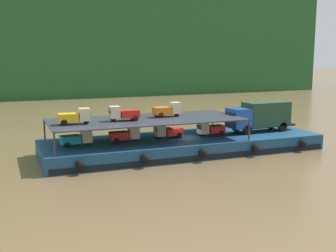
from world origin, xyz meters
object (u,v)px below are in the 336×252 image
Objects in this scene: mini_truck_lower_mid at (168,131)px; mini_truck_upper_stern at (75,116)px; mini_truck_upper_mid at (124,113)px; covered_lorry at (260,116)px; mini_truck_lower_aft at (125,135)px; mini_truck_lower_fore at (210,129)px; mini_truck_upper_fore at (168,110)px; mini_truck_lower_stern at (77,138)px; cargo_barge at (183,145)px.

mini_truck_upper_stern reaches higher than mini_truck_lower_mid.
mini_truck_lower_mid is 4.92m from mini_truck_upper_mid.
covered_lorry is 2.89× the size of mini_truck_lower_aft.
mini_truck_lower_mid is 4.44m from mini_truck_lower_fore.
mini_truck_upper_mid is 4.81m from mini_truck_upper_fore.
covered_lorry is at bearing -5.23° from mini_truck_upper_fore.
mini_truck_upper_stern is (-4.63, -0.41, 2.00)m from mini_truck_lower_aft.
mini_truck_lower_aft and mini_truck_lower_fore have the same top height.
mini_truck_upper_stern is 9.33m from mini_truck_upper_fore.
mini_truck_lower_aft is 0.99× the size of mini_truck_lower_fore.
mini_truck_upper_mid is 1.00× the size of mini_truck_upper_fore.
mini_truck_lower_stern is at bearing 57.04° from mini_truck_upper_stern.
mini_truck_lower_mid is at bearing 178.43° from covered_lorry.
mini_truck_lower_mid is (8.85, 0.39, 0.00)m from mini_truck_lower_stern.
mini_truck_lower_aft is at bearing -179.06° from cargo_barge.
covered_lorry is at bearing 1.05° from mini_truck_upper_stern.
mini_truck_lower_mid is at bearing 3.65° from mini_truck_upper_mid.
cargo_barge is 7.00m from mini_truck_upper_mid.
mini_truck_upper_mid reaches higher than cargo_barge.
cargo_barge is 9.79× the size of mini_truck_lower_stern.
mini_truck_lower_aft is (-5.98, -0.10, 1.44)m from cargo_barge.
covered_lorry is at bearing 0.02° from mini_truck_upper_mid.
mini_truck_lower_stern reaches higher than cargo_barge.
mini_truck_lower_aft is at bearing -169.35° from mini_truck_upper_fore.
cargo_barge is 11.17m from mini_truck_upper_stern.
covered_lorry is at bearing -1.57° from mini_truck_lower_mid.
mini_truck_upper_fore is (4.72, 0.92, 0.00)m from mini_truck_upper_mid.
mini_truck_lower_aft is 0.99× the size of mini_truck_lower_mid.
mini_truck_upper_fore is at bearing 7.85° from mini_truck_upper_stern.
mini_truck_lower_aft and mini_truck_lower_mid have the same top height.
mini_truck_upper_mid reaches higher than covered_lorry.
mini_truck_lower_stern and mini_truck_lower_mid have the same top height.
mini_truck_lower_stern is 4.80m from mini_truck_upper_mid.
mini_truck_upper_stern reaches higher than cargo_barge.
mini_truck_lower_stern is 1.00× the size of mini_truck_lower_fore.
mini_truck_upper_mid reaches higher than mini_truck_lower_aft.
mini_truck_lower_mid is 9.25m from mini_truck_upper_stern.
mini_truck_upper_stern reaches higher than mini_truck_lower_fore.
mini_truck_lower_mid is 1.00× the size of mini_truck_lower_fore.
mini_truck_upper_stern is (-10.61, -0.51, 3.44)m from cargo_barge.
mini_truck_lower_mid is 0.99× the size of mini_truck_upper_stern.
cargo_barge is 3.45× the size of covered_lorry.
mini_truck_upper_stern is (-0.16, -0.24, 2.00)m from mini_truck_lower_stern.
covered_lorry is at bearing 0.33° from mini_truck_lower_stern.
mini_truck_lower_stern is (-19.14, -0.11, -1.00)m from covered_lorry.
cargo_barge is 9.96× the size of mini_truck_lower_aft.
mini_truck_lower_mid is at bearing 4.04° from mini_truck_upper_stern.
mini_truck_upper_stern is 1.00× the size of mini_truck_upper_fore.
mini_truck_upper_fore reaches higher than cargo_barge.
mini_truck_upper_mid is (-4.48, -0.29, 2.00)m from mini_truck_lower_mid.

